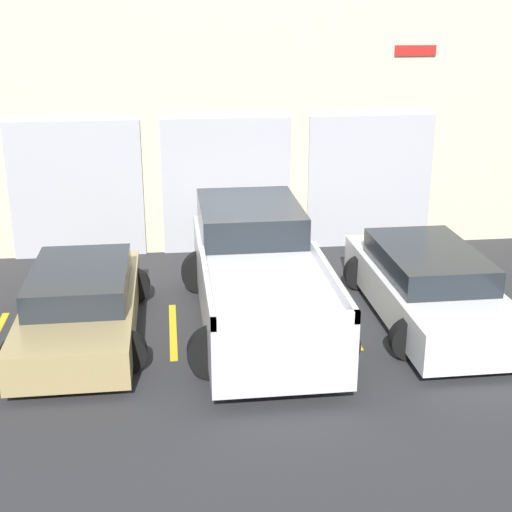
{
  "coord_description": "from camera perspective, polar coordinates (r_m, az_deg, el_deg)",
  "views": [
    {
      "loc": [
        -1.42,
        -12.13,
        5.17
      ],
      "look_at": [
        0.0,
        -0.63,
        1.1
      ],
      "focal_mm": 50.0,
      "sensor_mm": 36.0,
      "label": 1
    }
  ],
  "objects": [
    {
      "name": "parking_stripe_right",
      "position": [
        13.49,
        19.31,
        -4.33
      ],
      "size": [
        0.12,
        2.2,
        0.01
      ],
      "primitive_type": "cube",
      "color": "gold",
      "rests_on": "ground"
    },
    {
      "name": "parking_stripe_centre",
      "position": [
        12.49,
        7.03,
        -5.23
      ],
      "size": [
        0.12,
        2.2,
        0.01
      ],
      "primitive_type": "cube",
      "color": "gold",
      "rests_on": "ground"
    },
    {
      "name": "ground_plane",
      "position": [
        13.26,
        -0.33,
        -3.6
      ],
      "size": [
        28.0,
        28.0,
        0.0
      ],
      "primitive_type": "plane",
      "color": "#2D2D30"
    },
    {
      "name": "pickup_truck",
      "position": [
        12.14,
        0.14,
        -1.48
      ],
      "size": [
        2.56,
        5.42,
        1.78
      ],
      "color": "silver",
      "rests_on": "ground"
    },
    {
      "name": "sedan_white",
      "position": [
        12.71,
        13.58,
        -2.3
      ],
      "size": [
        2.23,
        4.69,
        1.25
      ],
      "color": "white",
      "rests_on": "ground"
    },
    {
      "name": "sedan_side",
      "position": [
        12.05,
        -13.79,
        -3.76
      ],
      "size": [
        2.17,
        4.33,
        1.16
      ],
      "color": "#9E8956",
      "rests_on": "ground"
    },
    {
      "name": "parking_stripe_left",
      "position": [
        12.15,
        -6.65,
        -5.94
      ],
      "size": [
        0.12,
        2.2,
        0.01
      ],
      "primitive_type": "cube",
      "color": "gold",
      "rests_on": "ground"
    },
    {
      "name": "shophouse_building",
      "position": [
        15.67,
        -1.82,
        10.49
      ],
      "size": [
        13.98,
        0.68,
        5.63
      ],
      "color": "beige",
      "rests_on": "ground"
    }
  ]
}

